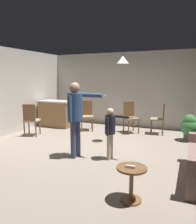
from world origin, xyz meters
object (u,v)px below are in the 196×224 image
side_table_by_couch (131,180)px  potted_plant_corner (189,126)px  spare_remote_on_table (130,167)px  dining_chair_centre_back (130,116)px  person_adult (76,111)px  dining_chair_near_wall (160,117)px  dining_chair_by_counter (87,114)px  dining_chair_spare (31,119)px  kitchen_counter (56,113)px  person_child (111,128)px

side_table_by_couch → potted_plant_corner: potted_plant_corner is taller
spare_remote_on_table → dining_chair_centre_back: bearing=105.7°
potted_plant_corner → person_adult: bearing=-133.2°
dining_chair_near_wall → dining_chair_by_counter: bearing=92.9°
dining_chair_centre_back → dining_chair_spare: bearing=-11.1°
side_table_by_couch → person_adult: 2.19m
kitchen_counter → dining_chair_centre_back: bearing=4.1°
dining_chair_spare → kitchen_counter: bearing=74.2°
person_adult → dining_chair_by_counter: 2.68m
person_child → kitchen_counter: bearing=-121.6°
dining_chair_by_counter → spare_remote_on_table: (2.59, -3.76, -0.01)m
side_table_by_couch → dining_chair_near_wall: size_ratio=0.52×
dining_chair_by_counter → dining_chair_spare: bearing=22.3°
person_child → dining_chair_by_counter: bearing=-136.7°
dining_chair_centre_back → potted_plant_corner: dining_chair_centre_back is taller
potted_plant_corner → dining_chair_spare: bearing=-162.3°
spare_remote_on_table → side_table_by_couch: bearing=73.5°
person_child → dining_chair_near_wall: (0.65, 2.69, -0.16)m
side_table_by_couch → person_adult: (-1.63, 1.27, 0.72)m
dining_chair_near_wall → potted_plant_corner: bearing=-123.5°
side_table_by_couch → dining_chair_centre_back: 4.14m
side_table_by_couch → dining_chair_near_wall: bearing=93.1°
person_child → dining_chair_centre_back: size_ratio=1.14×
potted_plant_corner → spare_remote_on_table: potted_plant_corner is taller
person_adult → person_child: size_ratio=1.48×
person_child → dining_chair_centre_back: (-0.27, 2.52, -0.16)m
person_child → dining_chair_centre_back: 2.53m
kitchen_counter → dining_chair_near_wall: (3.65, 0.37, 0.07)m
kitchen_counter → person_child: 3.80m
side_table_by_couch → person_adult: bearing=142.1°
person_adult → dining_chair_near_wall: person_adult is taller
dining_chair_near_wall → spare_remote_on_table: (0.21, -4.18, -0.01)m
kitchen_counter → potted_plant_corner: kitchen_counter is taller
person_child → dining_chair_by_counter: (-1.72, 2.27, -0.16)m
kitchen_counter → person_child: bearing=-37.7°
kitchen_counter → potted_plant_corner: 4.54m
dining_chair_near_wall → dining_chair_spare: size_ratio=1.00×
person_child → dining_chair_by_counter: person_child is taller
person_child → dining_chair_spare: (-2.91, 0.83, -0.16)m
dining_chair_by_counter → dining_chair_centre_back: same height
spare_remote_on_table → kitchen_counter: bearing=135.4°
kitchen_counter → person_adult: size_ratio=0.75×
person_adult → potted_plant_corner: size_ratio=2.22×
person_adult → spare_remote_on_table: person_adult is taller
side_table_by_couch → dining_chair_by_counter: dining_chair_by_counter is taller
dining_chair_near_wall → person_adult: bearing=146.7°
person_adult → kitchen_counter: bearing=-132.9°
dining_chair_spare → spare_remote_on_table: (3.77, -2.32, -0.01)m
dining_chair_spare → potted_plant_corner: bearing=-1.7°
person_adult → dining_chair_spare: 2.43m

